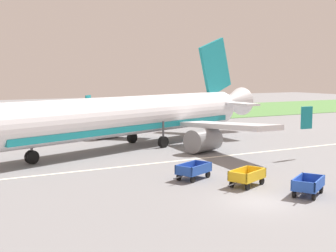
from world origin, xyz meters
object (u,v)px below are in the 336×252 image
baggage_cart_second_in_row (308,185)px  baggage_cart_fourth_in_row (193,170)px  airplane (136,116)px  baggage_cart_third_in_row (247,177)px

baggage_cart_second_in_row → baggage_cart_fourth_in_row: 7.78m
baggage_cart_second_in_row → baggage_cart_fourth_in_row: (-3.68, 6.86, 0.00)m
airplane → baggage_cart_fourth_in_row: airplane is taller
airplane → baggage_cart_second_in_row: 21.46m
baggage_cart_third_in_row → baggage_cart_fourth_in_row: same height
airplane → baggage_cart_third_in_row: airplane is taller
baggage_cart_fourth_in_row → airplane: bearing=80.2°
baggage_cart_third_in_row → baggage_cart_fourth_in_row: size_ratio=1.01×
airplane → baggage_cart_second_in_row: size_ratio=10.68×
baggage_cart_second_in_row → baggage_cart_fourth_in_row: size_ratio=0.97×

